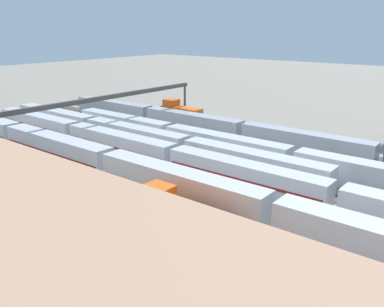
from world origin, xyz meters
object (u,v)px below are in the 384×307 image
(train_on_track_1, at_px, (236,131))
(train_on_track_8, at_px, (178,220))
(train_on_track_5, at_px, (244,177))
(train_on_track_7, at_px, (109,168))
(train_on_track_0, at_px, (180,114))
(train_on_track_4, at_px, (135,137))
(signal_gantry, at_px, (108,100))
(train_on_track_3, at_px, (284,159))

(train_on_track_1, xyz_separation_m, train_on_track_8, (-15.62, 35.00, 0.07))
(train_on_track_5, distance_m, train_on_track_7, 17.84)
(train_on_track_0, xyz_separation_m, train_on_track_8, (-33.65, 40.00, 0.00))
(train_on_track_5, bearing_deg, train_on_track_7, 34.11)
(train_on_track_1, relative_size, train_on_track_5, 0.76)
(train_on_track_4, relative_size, signal_gantry, 1.59)
(train_on_track_4, bearing_deg, signal_gantry, 0.00)
(train_on_track_1, distance_m, train_on_track_5, 24.43)
(train_on_track_0, relative_size, train_on_track_8, 1.00)
(train_on_track_5, xyz_separation_m, train_on_track_8, (-1.59, 15.00, 0.15))
(train_on_track_1, xyz_separation_m, train_on_track_5, (-14.02, 20.00, -0.08))
(train_on_track_1, height_order, train_on_track_8, train_on_track_8)
(train_on_track_7, xyz_separation_m, signal_gantry, (17.75, -15.00, 5.18))
(train_on_track_0, xyz_separation_m, train_on_track_7, (-17.29, 35.00, 0.46))
(train_on_track_3, xyz_separation_m, signal_gantry, (33.27, 5.00, 5.71))
(train_on_track_0, xyz_separation_m, train_on_track_1, (-18.03, 5.00, -0.07))
(train_on_track_5, distance_m, train_on_track_3, 10.03)
(train_on_track_0, distance_m, train_on_track_5, 40.65)
(train_on_track_0, xyz_separation_m, signal_gantry, (0.45, 20.00, 5.64))
(train_on_track_5, bearing_deg, train_on_track_8, 96.06)
(train_on_track_7, height_order, signal_gantry, signal_gantry)
(train_on_track_7, xyz_separation_m, train_on_track_4, (10.96, -15.00, -0.60))
(train_on_track_8, bearing_deg, train_on_track_7, -17.00)
(train_on_track_8, bearing_deg, train_on_track_0, -49.93)
(train_on_track_1, relative_size, train_on_track_8, 9.06)
(train_on_track_1, distance_m, train_on_track_8, 38.33)
(train_on_track_1, xyz_separation_m, train_on_track_3, (-14.79, 10.00, 0.00))
(train_on_track_3, bearing_deg, train_on_track_7, 52.17)
(train_on_track_8, relative_size, signal_gantry, 0.22)
(signal_gantry, bearing_deg, train_on_track_7, 139.79)
(train_on_track_1, height_order, signal_gantry, signal_gantry)
(train_on_track_5, relative_size, signal_gantry, 2.66)
(train_on_track_4, height_order, signal_gantry, signal_gantry)
(train_on_track_1, bearing_deg, train_on_track_7, 88.59)
(train_on_track_7, bearing_deg, train_on_track_0, -63.71)
(train_on_track_1, relative_size, train_on_track_4, 1.27)
(train_on_track_7, relative_size, train_on_track_8, 9.56)
(train_on_track_8, bearing_deg, train_on_track_1, -65.95)
(train_on_track_0, relative_size, train_on_track_3, 0.11)
(train_on_track_4, bearing_deg, train_on_track_1, -127.95)
(train_on_track_7, bearing_deg, train_on_track_4, -53.84)
(signal_gantry, bearing_deg, train_on_track_0, -91.30)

